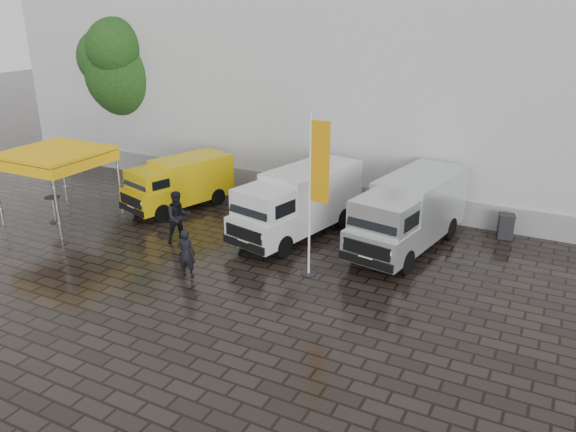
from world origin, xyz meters
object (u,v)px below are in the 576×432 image
at_px(wheelie_bin, 506,226).
at_px(canopy_tent, 54,155).
at_px(van_white, 298,204).
at_px(person_tent, 179,217).
at_px(van_yellow, 179,185).
at_px(van_silver, 409,215).
at_px(person_front, 186,253).
at_px(cocktail_table, 54,209).
at_px(flagpole, 315,188).

bearing_deg(wheelie_bin, canopy_tent, -172.34).
height_order(van_white, person_tent, van_white).
height_order(van_yellow, van_white, van_white).
height_order(van_silver, person_front, van_silver).
height_order(van_yellow, van_silver, van_silver).
height_order(canopy_tent, person_front, canopy_tent).
xyz_separation_m(van_white, canopy_tent, (-9.22, -2.86, 1.47)).
distance_m(van_yellow, cocktail_table, 5.05).
distance_m(cocktail_table, person_tent, 5.76).
bearing_deg(cocktail_table, person_front, -11.12).
height_order(van_yellow, person_tent, van_yellow).
relative_size(van_yellow, wheelie_bin, 4.97).
height_order(van_yellow, person_front, van_yellow).
xyz_separation_m(van_white, wheelie_bin, (7.04, 3.35, -0.78)).
xyz_separation_m(canopy_tent, person_front, (7.59, -1.84, -1.91)).
height_order(canopy_tent, wheelie_bin, canopy_tent).
bearing_deg(wheelie_bin, person_front, -150.36).
xyz_separation_m(canopy_tent, person_tent, (5.62, 0.35, -1.75)).
xyz_separation_m(flagpole, person_tent, (-5.56, 0.27, -1.99)).
bearing_deg(van_silver, wheelie_bin, 51.08).
bearing_deg(canopy_tent, van_white, 17.25).
bearing_deg(flagpole, cocktail_table, -177.90).
distance_m(van_silver, canopy_tent, 13.79).
bearing_deg(flagpole, van_white, 125.21).
xyz_separation_m(van_yellow, van_silver, (9.85, 0.28, 0.22)).
bearing_deg(person_front, cocktail_table, -22.87).
xyz_separation_m(wheelie_bin, person_tent, (-10.64, -5.86, 0.51)).
bearing_deg(canopy_tent, person_front, -13.64).
bearing_deg(van_silver, cocktail_table, -153.86).
height_order(van_yellow, cocktail_table, van_yellow).
distance_m(flagpole, cocktail_table, 11.53).
height_order(flagpole, cocktail_table, flagpole).
bearing_deg(van_yellow, person_front, -33.49).
relative_size(canopy_tent, person_tent, 1.77).
bearing_deg(wheelie_bin, person_tent, -164.39).
distance_m(cocktail_table, wheelie_bin, 17.61).
distance_m(wheelie_bin, person_tent, 12.16).
xyz_separation_m(person_front, person_tent, (-1.97, 2.19, 0.16)).
distance_m(flagpole, person_front, 4.60).
xyz_separation_m(flagpole, cocktail_table, (-11.27, -0.41, -2.42)).
xyz_separation_m(van_white, cocktail_table, (-9.31, -3.20, -0.71)).
bearing_deg(van_white, canopy_tent, -150.07).
relative_size(flagpole, wheelie_bin, 5.67).
bearing_deg(cocktail_table, person_tent, 6.82).
height_order(person_front, person_tent, person_tent).
distance_m(flagpole, wheelie_bin, 8.34).
bearing_deg(wheelie_bin, van_yellow, 179.57).
bearing_deg(person_tent, canopy_tent, 130.18).
relative_size(van_white, canopy_tent, 1.68).
xyz_separation_m(van_yellow, person_tent, (2.22, -2.94, -0.09)).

